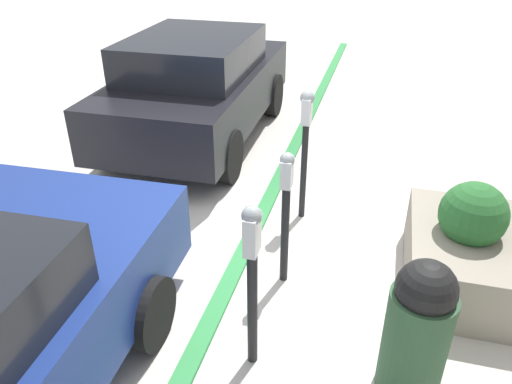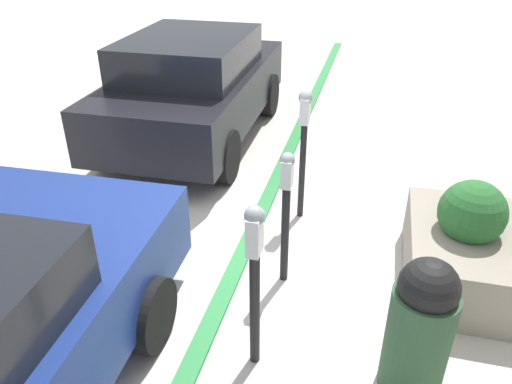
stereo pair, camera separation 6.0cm
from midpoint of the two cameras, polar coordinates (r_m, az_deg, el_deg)
ground_plane at (r=4.91m, az=-1.67°, el=-8.81°), size 40.00×40.00×0.00m
curb_strip at (r=4.92m, az=-2.59°, el=-8.48°), size 19.00×0.16×0.04m
parking_meter_nearest at (r=3.48m, az=-0.66°, el=-8.55°), size 0.17×0.14×1.39m
parking_meter_second at (r=4.33m, az=3.06°, el=-1.28°), size 0.15×0.13×1.31m
parking_meter_middle at (r=5.26m, az=5.19°, el=6.72°), size 0.17×0.15×1.47m
planter_box at (r=4.92m, az=22.29°, el=-5.91°), size 1.44×0.97×1.04m
parked_car_middle at (r=7.42m, az=-7.29°, el=11.91°), size 3.98×1.86×1.56m
trash_bin at (r=3.70m, az=17.78°, el=-14.49°), size 0.45×0.45×1.11m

